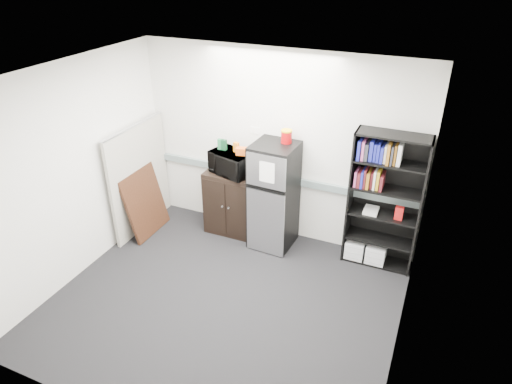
% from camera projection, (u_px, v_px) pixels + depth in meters
% --- Properties ---
extents(floor, '(4.00, 4.00, 0.00)m').
position_uv_depth(floor, '(224.00, 302.00, 5.51)').
color(floor, black).
rests_on(floor, ground).
extents(wall_back, '(4.00, 0.02, 2.70)m').
position_uv_depth(wall_back, '(278.00, 148.00, 6.28)').
color(wall_back, white).
rests_on(wall_back, floor).
extents(wall_right, '(0.02, 3.50, 2.70)m').
position_uv_depth(wall_right, '(414.00, 250.00, 4.17)').
color(wall_right, white).
rests_on(wall_right, floor).
extents(wall_left, '(0.02, 3.50, 2.70)m').
position_uv_depth(wall_left, '(74.00, 173.00, 5.57)').
color(wall_left, white).
rests_on(wall_left, floor).
extents(ceiling, '(4.00, 3.50, 0.02)m').
position_uv_depth(ceiling, '(214.00, 80.00, 4.23)').
color(ceiling, white).
rests_on(ceiling, wall_back).
extents(electrical_raceway, '(3.92, 0.05, 0.10)m').
position_uv_depth(electrical_raceway, '(277.00, 178.00, 6.47)').
color(electrical_raceway, slate).
rests_on(electrical_raceway, wall_back).
extents(wall_note, '(0.14, 0.00, 0.10)m').
position_uv_depth(wall_note, '(255.00, 130.00, 6.31)').
color(wall_note, white).
rests_on(wall_note, wall_back).
extents(bookshelf, '(0.90, 0.34, 1.85)m').
position_uv_depth(bookshelf, '(383.00, 199.00, 5.79)').
color(bookshelf, black).
rests_on(bookshelf, floor).
extents(cubicle_partition, '(0.06, 1.30, 1.62)m').
position_uv_depth(cubicle_partition, '(140.00, 178.00, 6.66)').
color(cubicle_partition, gray).
rests_on(cubicle_partition, floor).
extents(cabinet, '(0.77, 0.51, 0.96)m').
position_uv_depth(cabinet, '(233.00, 202.00, 6.70)').
color(cabinet, black).
rests_on(cabinet, floor).
extents(microwave, '(0.67, 0.53, 0.32)m').
position_uv_depth(microwave, '(232.00, 163.00, 6.38)').
color(microwave, black).
rests_on(microwave, cabinet).
extents(snack_box_a, '(0.07, 0.06, 0.15)m').
position_uv_depth(snack_box_a, '(220.00, 144.00, 6.37)').
color(snack_box_a, '#1B5E34').
rests_on(snack_box_a, microwave).
extents(snack_box_b, '(0.07, 0.05, 0.15)m').
position_uv_depth(snack_box_b, '(224.00, 145.00, 6.35)').
color(snack_box_b, '#0C371B').
rests_on(snack_box_b, microwave).
extents(snack_box_c, '(0.08, 0.07, 0.14)m').
position_uv_depth(snack_box_c, '(236.00, 147.00, 6.28)').
color(snack_box_c, orange).
rests_on(snack_box_c, microwave).
extents(snack_bag, '(0.20, 0.14, 0.10)m').
position_uv_depth(snack_bag, '(243.00, 151.00, 6.21)').
color(snack_bag, '#C44D13').
rests_on(snack_bag, microwave).
extents(refrigerator, '(0.60, 0.63, 1.53)m').
position_uv_depth(refrigerator, '(273.00, 196.00, 6.27)').
color(refrigerator, black).
rests_on(refrigerator, floor).
extents(coffee_can, '(0.15, 0.15, 0.20)m').
position_uv_depth(coffee_can, '(287.00, 136.00, 5.93)').
color(coffee_can, '#A0070A').
rests_on(coffee_can, refrigerator).
extents(framed_poster, '(0.27, 0.77, 0.97)m').
position_uv_depth(framed_poster, '(145.00, 202.00, 6.67)').
color(framed_poster, black).
rests_on(framed_poster, floor).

